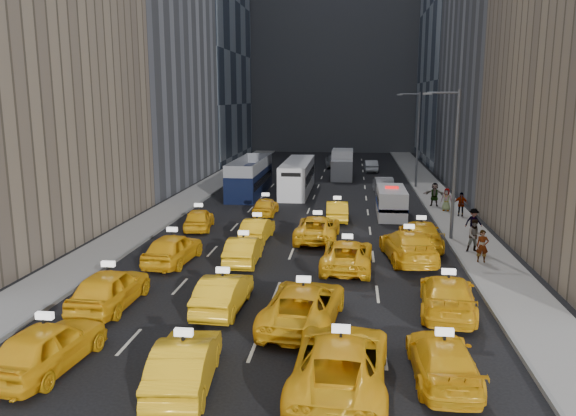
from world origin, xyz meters
name	(u,v)px	position (x,y,z in m)	size (l,w,h in m)	color
ground	(270,306)	(0.00, 0.00, 0.00)	(160.00, 160.00, 0.00)	black
sidewalk_west	(193,196)	(-10.50, 25.00, 0.07)	(3.00, 90.00, 0.15)	gray
sidewalk_east	(439,201)	(10.50, 25.00, 0.07)	(3.00, 90.00, 0.15)	gray
curb_west	(209,196)	(-9.05, 25.00, 0.09)	(0.15, 90.00, 0.18)	slate
curb_east	(421,200)	(9.05, 25.00, 0.09)	(0.15, 90.00, 0.18)	slate
building_west_far	(176,1)	(-20.50, 54.00, 21.00)	(16.00, 22.00, 42.00)	#2D3847
building_backdrop	(335,24)	(0.00, 72.00, 20.00)	(30.00, 12.00, 40.00)	slate
streetlight_near	(453,160)	(9.18, 12.00, 4.92)	(2.15, 0.22, 9.00)	#595B60
streetlight_far	(417,136)	(9.18, 32.00, 4.92)	(2.15, 0.22, 9.00)	#595B60
taxi_0	(47,346)	(-6.24, -6.25, 0.80)	(1.89, 4.70, 1.60)	yellow
taxi_1	(185,363)	(-1.58, -6.82, 0.76)	(1.61, 4.63, 1.52)	yellow
taxi_2	(340,362)	(3.05, -6.35, 0.83)	(2.77, 6.01, 1.67)	yellow
taxi_3	(443,359)	(6.17, -5.48, 0.67)	(1.89, 4.64, 1.35)	yellow
taxi_4	(110,288)	(-6.56, -0.87, 0.83)	(1.96, 4.86, 1.66)	yellow
taxi_5	(223,293)	(-1.84, -0.61, 0.74)	(1.57, 4.50, 1.48)	yellow
taxi_6	(303,305)	(1.54, -1.73, 0.80)	(2.65, 5.76, 1.60)	yellow
taxi_7	(447,295)	(7.19, 0.13, 0.76)	(2.12, 5.22, 1.52)	yellow
taxi_8	(173,249)	(-5.94, 5.47, 0.81)	(1.91, 4.74, 1.61)	yellow
taxi_9	(244,250)	(-2.27, 5.94, 0.71)	(1.51, 4.33, 1.43)	yellow
taxi_10	(347,255)	(3.10, 5.62, 0.74)	(2.44, 5.30, 1.47)	yellow
taxi_11	(408,246)	(6.31, 7.38, 0.83)	(2.32, 5.71, 1.66)	yellow
taxi_12	(199,219)	(-6.66, 13.10, 0.71)	(1.67, 4.16, 1.42)	yellow
taxi_13	(257,229)	(-2.39, 10.86, 0.68)	(1.44, 4.13, 1.36)	yellow
taxi_14	(317,228)	(1.25, 11.20, 0.75)	(2.48, 5.39, 1.50)	yellow
taxi_15	(421,234)	(7.27, 10.16, 0.78)	(2.18, 5.37, 1.56)	yellow
taxi_16	(266,206)	(-3.01, 18.10, 0.66)	(1.57, 3.89, 1.33)	yellow
taxi_17	(337,211)	(2.26, 16.91, 0.70)	(1.48, 4.25, 1.40)	yellow
nypd_van	(391,203)	(6.13, 18.67, 1.01)	(2.66, 5.40, 2.23)	silver
double_decker	(250,177)	(-5.82, 27.02, 1.53)	(2.92, 10.73, 3.09)	black
city_bus	(298,177)	(-1.68, 28.47, 1.41)	(3.52, 11.26, 2.86)	silver
box_truck	(342,165)	(2.18, 37.98, 1.45)	(2.81, 6.64, 2.96)	silver
misc_car_0	(383,185)	(6.07, 28.87, 0.75)	(1.58, 4.52, 1.49)	#96989D
misc_car_1	(257,170)	(-7.03, 38.09, 0.76)	(2.53, 5.49, 1.52)	black
misc_car_2	(335,160)	(1.13, 47.40, 0.82)	(2.30, 5.66, 1.64)	gray
misc_car_3	(298,166)	(-2.99, 42.53, 0.70)	(1.64, 4.08, 1.39)	black
misc_car_4	(371,166)	(5.38, 43.62, 0.68)	(1.43, 4.11, 1.35)	#B2B6BA
pedestrian_0	(482,246)	(10.04, 7.08, 1.00)	(0.62, 0.41, 1.70)	gray
pedestrian_1	(475,236)	(10.07, 9.07, 1.06)	(0.89, 0.49, 1.83)	gray
pedestrian_2	(473,222)	(10.78, 13.01, 0.99)	(1.08, 0.45, 1.67)	gray
pedestrian_3	(461,204)	(11.05, 18.73, 1.01)	(1.01, 0.46, 1.72)	gray
pedestrian_4	(446,200)	(10.33, 20.53, 1.00)	(0.83, 0.45, 1.70)	gray
pedestrian_5	(435,194)	(9.71, 22.38, 1.06)	(1.70, 0.49, 1.83)	gray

